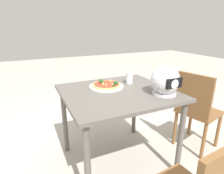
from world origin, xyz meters
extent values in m
plane|color=#B2ADA3|center=(0.00, 0.00, 0.00)|extent=(14.00, 14.00, 0.00)
cube|color=#5B5651|center=(0.00, 0.00, 0.76)|extent=(1.00, 0.92, 0.03)
cylinder|color=#5B5651|center=(-0.44, -0.40, 0.37)|extent=(0.05, 0.05, 0.75)
cylinder|color=#5B5651|center=(0.44, -0.40, 0.37)|extent=(0.05, 0.05, 0.75)
cylinder|color=#5B5651|center=(-0.44, 0.40, 0.37)|extent=(0.05, 0.05, 0.75)
cylinder|color=#5B5651|center=(0.44, 0.40, 0.37)|extent=(0.05, 0.05, 0.75)
cylinder|color=white|center=(0.05, -0.16, 0.78)|extent=(0.34, 0.34, 0.01)
cylinder|color=tan|center=(0.05, -0.16, 0.80)|extent=(0.28, 0.28, 0.02)
cylinder|color=red|center=(0.05, -0.16, 0.81)|extent=(0.24, 0.24, 0.00)
sphere|color=#234C1E|center=(0.07, -0.21, 0.82)|extent=(0.03, 0.03, 0.03)
sphere|color=#234C1E|center=(-0.03, -0.10, 0.82)|extent=(0.04, 0.04, 0.04)
sphere|color=#234C1E|center=(0.07, -0.24, 0.82)|extent=(0.04, 0.04, 0.04)
sphere|color=#234C1E|center=(0.09, -0.21, 0.82)|extent=(0.04, 0.04, 0.04)
sphere|color=#234C1E|center=(0.01, -0.06, 0.82)|extent=(0.03, 0.03, 0.03)
cylinder|color=#E0D172|center=(-0.02, -0.21, 0.82)|extent=(0.02, 0.02, 0.02)
cylinder|color=#E0D172|center=(0.07, -0.11, 0.82)|extent=(0.02, 0.02, 0.01)
cylinder|color=#E0D172|center=(0.02, -0.08, 0.82)|extent=(0.02, 0.02, 0.02)
cylinder|color=#E0D172|center=(0.09, -0.15, 0.82)|extent=(0.03, 0.03, 0.02)
sphere|color=silver|center=(-0.33, 0.25, 0.91)|extent=(0.25, 0.25, 0.25)
cylinder|color=silver|center=(-0.33, 0.25, 0.79)|extent=(0.21, 0.21, 0.02)
cube|color=black|center=(-0.33, 0.36, 0.91)|extent=(0.16, 0.02, 0.09)
cylinder|color=silver|center=(-0.22, -0.17, 0.84)|extent=(0.07, 0.07, 0.12)
cube|color=brown|center=(-0.95, 0.15, 0.44)|extent=(0.48, 0.48, 0.02)
cube|color=brown|center=(-0.77, 0.19, 0.68)|extent=(0.12, 0.38, 0.45)
cylinder|color=brown|center=(-1.08, -0.05, 0.21)|extent=(0.04, 0.04, 0.43)
cylinder|color=brown|center=(-1.16, 0.28, 0.21)|extent=(0.04, 0.04, 0.43)
cylinder|color=brown|center=(-0.75, 0.03, 0.21)|extent=(0.04, 0.04, 0.43)
cylinder|color=brown|center=(-0.83, 0.36, 0.21)|extent=(0.04, 0.04, 0.43)
camera|label=1|loc=(0.75, 1.47, 1.36)|focal=30.05mm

